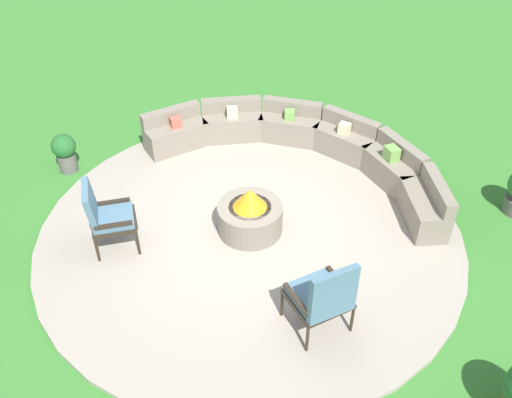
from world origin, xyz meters
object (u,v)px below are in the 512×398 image
Objects in this scene: curved_stone_bench at (305,147)px; lounge_chair_front_left at (106,215)px; fire_pit at (250,215)px; lounge_chair_front_right at (323,296)px; potted_plant_1 at (65,151)px.

curved_stone_bench is 3.34m from lounge_chair_front_left.
lounge_chair_front_right is (1.42, -1.21, 0.28)m from fire_pit.
fire_pit is 3.25m from potted_plant_1.
fire_pit is at bearing -93.44° from curved_stone_bench.
potted_plant_1 is at bearing 176.72° from fire_pit.
fire_pit is at bearing -3.28° from potted_plant_1.
lounge_chair_front_right reaches higher than fire_pit.
fire_pit is 1.88m from lounge_chair_front_right.
fire_pit is 1.87m from lounge_chair_front_left.
curved_stone_bench is at bearing 86.56° from fire_pit.
curved_stone_bench is 3.75m from potted_plant_1.
potted_plant_1 is (-4.66, 1.39, -0.24)m from lounge_chair_front_right.
fire_pit is 1.37× the size of potted_plant_1.
fire_pit is at bearing 85.92° from lounge_chair_front_left.
potted_plant_1 is (-3.35, -1.68, 0.03)m from curved_stone_bench.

